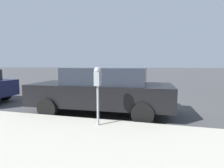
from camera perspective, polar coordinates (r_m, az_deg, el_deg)
ground_plane at (r=7.21m, az=0.45°, el=-7.29°), size 220.00×220.00×0.00m
parking_meter at (r=4.37m, az=-4.69°, el=0.98°), size 0.21×0.19×1.49m
car_black at (r=6.08m, az=-3.22°, el=-1.85°), size 2.22×4.86×1.59m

